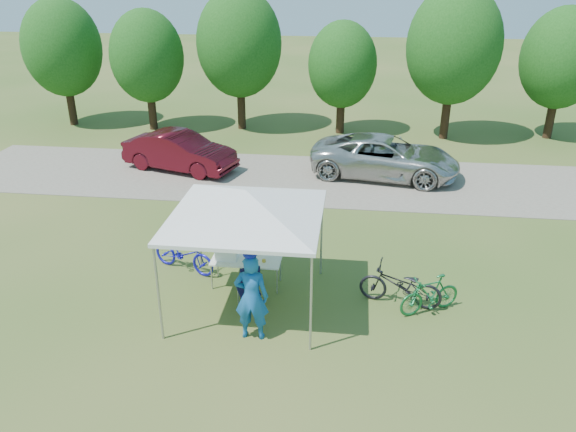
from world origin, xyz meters
name	(u,v)px	position (x,y,z in m)	size (l,w,h in m)	color
ground	(249,303)	(0.00, 0.00, 0.00)	(100.00, 100.00, 0.00)	#2D5119
gravel_strip	(291,178)	(0.00, 8.00, 0.01)	(24.00, 5.00, 0.02)	gray
canopy	(246,193)	(0.00, 0.00, 2.65)	(4.53, 4.53, 3.00)	#A5A5AA
treeline	(301,51)	(-0.29, 14.05, 3.53)	(24.89, 4.28, 6.30)	#382314
folding_table	(246,261)	(-0.20, 0.77, 0.62)	(1.62, 0.68, 0.67)	white
folding_chair	(249,285)	(0.03, -0.08, 0.52)	(0.60, 0.63, 0.89)	black
cooler	(227,251)	(-0.65, 0.77, 0.86)	(0.52, 0.35, 0.38)	white
ice_cream_cup	(264,261)	(0.23, 0.72, 0.70)	(0.09, 0.09, 0.06)	gold
cyclist	(251,297)	(0.29, -1.21, 0.94)	(0.69, 0.45, 1.88)	#145AA7
bike_blue	(184,253)	(-1.86, 1.27, 0.46)	(0.61, 1.76, 0.93)	#1815BD
bike_green	(430,294)	(3.95, 0.13, 0.44)	(0.41, 1.47, 0.88)	#176934
bike_dark	(400,286)	(3.33, 0.35, 0.48)	(0.64, 1.83, 0.96)	black
minivan	(385,157)	(3.28, 8.63, 0.74)	(2.38, 5.15, 1.43)	beige
sedan	(180,151)	(-4.12, 8.42, 0.71)	(1.46, 4.18, 1.38)	#490C15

